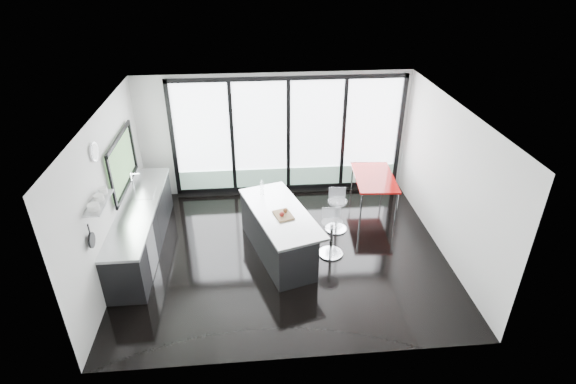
{
  "coord_description": "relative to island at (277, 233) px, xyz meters",
  "views": [
    {
      "loc": [
        -0.55,
        -6.9,
        5.18
      ],
      "look_at": [
        0.1,
        0.3,
        1.15
      ],
      "focal_mm": 28.0,
      "sensor_mm": 36.0,
      "label": 1
    }
  ],
  "objects": [
    {
      "name": "bar_stool_far",
      "position": [
        1.26,
        0.68,
        -0.11
      ],
      "size": [
        0.48,
        0.48,
        0.7
      ],
      "primitive_type": "cylinder",
      "rotation": [
        0.0,
        0.0,
        -0.11
      ],
      "color": "silver",
      "rests_on": "floor"
    },
    {
      "name": "island",
      "position": [
        0.0,
        0.0,
        0.0
      ],
      "size": [
        1.52,
        2.37,
        1.16
      ],
      "color": "black",
      "rests_on": "floor"
    },
    {
      "name": "wall_right",
      "position": [
        3.13,
        -0.01,
        0.94
      ],
      "size": [
        0.0,
        5.0,
        2.8
      ],
      "primitive_type": "cube",
      "color": "beige",
      "rests_on": "ground"
    },
    {
      "name": "wall_front",
      "position": [
        0.13,
        -2.51,
        0.94
      ],
      "size": [
        6.0,
        0.0,
        2.8
      ],
      "primitive_type": "cube",
      "color": "beige",
      "rests_on": "ground"
    },
    {
      "name": "counter_cabinets",
      "position": [
        -2.54,
        0.38,
        0.01
      ],
      "size": [
        0.69,
        3.24,
        1.36
      ],
      "color": "black",
      "rests_on": "floor"
    },
    {
      "name": "red_table",
      "position": [
        2.21,
        1.47,
        -0.07
      ],
      "size": [
        0.94,
        1.51,
        0.78
      ],
      "primitive_type": "cube",
      "rotation": [
        0.0,
        0.0,
        -0.08
      ],
      "color": "maroon",
      "rests_on": "floor"
    },
    {
      "name": "wall_left",
      "position": [
        -2.84,
        0.26,
        1.11
      ],
      "size": [
        0.26,
        5.0,
        2.8
      ],
      "color": "beige",
      "rests_on": "ground"
    },
    {
      "name": "floor",
      "position": [
        0.13,
        -0.01,
        -0.46
      ],
      "size": [
        6.0,
        5.0,
        0.0
      ],
      "primitive_type": "cube",
      "color": "black",
      "rests_on": "ground"
    },
    {
      "name": "ceiling",
      "position": [
        0.13,
        -0.01,
        2.34
      ],
      "size": [
        6.0,
        5.0,
        0.0
      ],
      "primitive_type": "cube",
      "color": "white",
      "rests_on": "wall_back"
    },
    {
      "name": "bar_stool_near",
      "position": [
        1.0,
        -0.14,
        -0.09
      ],
      "size": [
        0.47,
        0.47,
        0.73
      ],
      "primitive_type": "cylinder",
      "rotation": [
        0.0,
        0.0,
        -0.04
      ],
      "color": "silver",
      "rests_on": "floor"
    },
    {
      "name": "wall_back",
      "position": [
        0.4,
        2.45,
        0.82
      ],
      "size": [
        6.0,
        0.09,
        2.8
      ],
      "color": "beige",
      "rests_on": "ground"
    }
  ]
}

